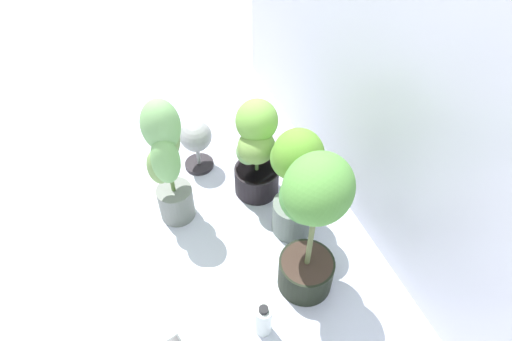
{
  "coord_description": "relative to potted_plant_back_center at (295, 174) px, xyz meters",
  "views": [
    {
      "loc": [
        1.29,
        -0.25,
        2.01
      ],
      "look_at": [
        -0.1,
        0.3,
        0.45
      ],
      "focal_mm": 31.2,
      "sensor_mm": 36.0,
      "label": 1
    }
  ],
  "objects": [
    {
      "name": "nutrient_bottle",
      "position": [
        0.52,
        -0.38,
        -0.31
      ],
      "size": [
        0.08,
        0.08,
        0.21
      ],
      "color": "white",
      "rests_on": "ground"
    },
    {
      "name": "potted_plant_front_left",
      "position": [
        -0.29,
        -0.57,
        0.04
      ],
      "size": [
        0.3,
        0.27,
        0.8
      ],
      "color": "slate",
      "rests_on": "ground"
    },
    {
      "name": "potted_plant_back_center",
      "position": [
        0.0,
        0.0,
        0.0
      ],
      "size": [
        0.35,
        0.29,
        0.7
      ],
      "color": "slate",
      "rests_on": "ground"
    },
    {
      "name": "ground_plane",
      "position": [
        0.05,
        -0.48,
        -0.41
      ],
      "size": [
        8.0,
        8.0,
        0.0
      ],
      "primitive_type": "plane",
      "color": "silver",
      "rests_on": "ground"
    },
    {
      "name": "potted_plant_back_right",
      "position": [
        0.34,
        -0.08,
        0.1
      ],
      "size": [
        0.46,
        0.42,
        0.86
      ],
      "color": "black",
      "rests_on": "ground"
    },
    {
      "name": "floor_fan",
      "position": [
        -0.63,
        -0.35,
        -0.18
      ],
      "size": [
        0.22,
        0.22,
        0.35
      ],
      "rotation": [
        0.0,
        0.0,
        -0.17
      ],
      "color": "#282327",
      "rests_on": "ground"
    },
    {
      "name": "potted_plant_back_left",
      "position": [
        -0.31,
        -0.09,
        -0.06
      ],
      "size": [
        0.41,
        0.32,
        0.65
      ],
      "color": "black",
      "rests_on": "ground"
    },
    {
      "name": "mylar_back_wall",
      "position": [
        0.05,
        0.37,
        0.59
      ],
      "size": [
        3.2,
        0.01,
        2.0
      ],
      "primitive_type": "cube",
      "color": "silver",
      "rests_on": "ground"
    }
  ]
}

